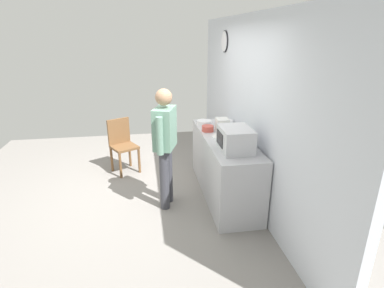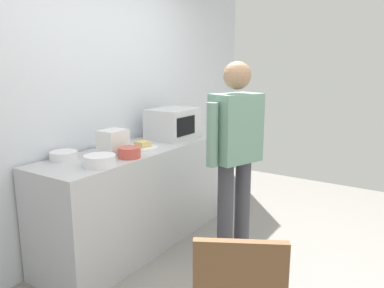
# 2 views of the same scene
# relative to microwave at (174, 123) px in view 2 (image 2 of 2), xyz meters

# --- Properties ---
(back_wall) EXTENTS (5.40, 0.13, 2.60)m
(back_wall) POSITION_rel_microwave_xyz_m (-0.71, 0.39, 0.24)
(back_wall) COLOR silver
(back_wall) RESTS_ON ground_plane
(kitchen_counter) EXTENTS (2.01, 0.62, 0.92)m
(kitchen_counter) POSITION_rel_microwave_xyz_m (-0.54, 0.01, -0.61)
(kitchen_counter) COLOR #B7B7BC
(kitchen_counter) RESTS_ON ground_plane
(microwave) EXTENTS (0.50, 0.39, 0.30)m
(microwave) POSITION_rel_microwave_xyz_m (0.00, 0.00, 0.00)
(microwave) COLOR silver
(microwave) RESTS_ON kitchen_counter
(sandwich_plate) EXTENTS (0.26, 0.26, 0.07)m
(sandwich_plate) POSITION_rel_microwave_xyz_m (-0.54, -0.05, -0.13)
(sandwich_plate) COLOR white
(sandwich_plate) RESTS_ON kitchen_counter
(salad_bowl) EXTENTS (0.18, 0.18, 0.09)m
(salad_bowl) POSITION_rel_microwave_xyz_m (-0.85, -0.18, -0.11)
(salad_bowl) COLOR #C64C42
(salad_bowl) RESTS_ON kitchen_counter
(cereal_bowl) EXTENTS (0.21, 0.21, 0.07)m
(cereal_bowl) POSITION_rel_microwave_xyz_m (-1.18, 0.21, -0.12)
(cereal_bowl) COLOR white
(cereal_bowl) RESTS_ON kitchen_counter
(mixing_bowl) EXTENTS (0.24, 0.24, 0.08)m
(mixing_bowl) POSITION_rel_microwave_xyz_m (-1.16, -0.17, -0.11)
(mixing_bowl) COLOR white
(mixing_bowl) RESTS_ON kitchen_counter
(toaster) EXTENTS (0.22, 0.18, 0.20)m
(toaster) POSITION_rel_microwave_xyz_m (-0.81, 0.04, -0.05)
(toaster) COLOR silver
(toaster) RESTS_ON kitchen_counter
(fork_utensil) EXTENTS (0.17, 0.07, 0.01)m
(fork_utensil) POSITION_rel_microwave_xyz_m (-0.96, 0.19, -0.15)
(fork_utensil) COLOR silver
(fork_utensil) RESTS_ON kitchen_counter
(spoon_utensil) EXTENTS (0.15, 0.12, 0.01)m
(spoon_utensil) POSITION_rel_microwave_xyz_m (-0.25, 0.28, -0.15)
(spoon_utensil) COLOR silver
(spoon_utensil) RESTS_ON kitchen_counter
(person_standing) EXTENTS (0.56, 0.36, 1.68)m
(person_standing) POSITION_rel_microwave_xyz_m (-0.35, -0.87, -0.08)
(person_standing) COLOR #3D3D45
(person_standing) RESTS_ON ground_plane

